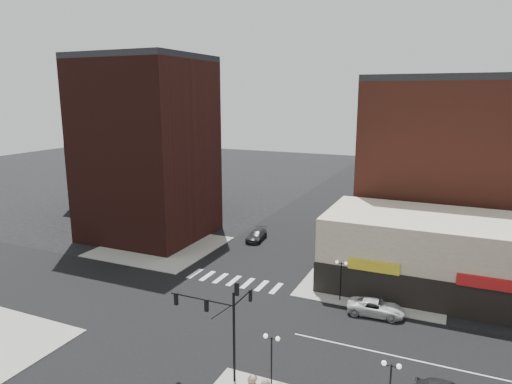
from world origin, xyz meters
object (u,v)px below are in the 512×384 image
at_px(traffic_signal, 224,314).
at_px(street_lamp_se_b, 391,377).
at_px(street_lamp_ne, 341,270).
at_px(dark_sedan_north, 256,235).
at_px(street_lamp_se_a, 272,348).
at_px(white_suv, 376,307).

relative_size(traffic_signal, street_lamp_se_b, 1.87).
height_order(street_lamp_se_b, street_lamp_ne, same).
relative_size(street_lamp_se_b, dark_sedan_north, 0.82).
xyz_separation_m(street_lamp_se_b, street_lamp_ne, (-7.00, 16.00, 0.00)).
bearing_deg(street_lamp_se_a, street_lamp_ne, 86.42).
height_order(traffic_signal, street_lamp_ne, traffic_signal).
distance_m(street_lamp_se_b, white_suv, 15.07).
distance_m(traffic_signal, street_lamp_se_a, 4.12).
xyz_separation_m(street_lamp_se_b, white_suv, (-3.20, 14.50, -2.55)).
distance_m(street_lamp_se_a, street_lamp_ne, 16.03).
relative_size(street_lamp_se_b, white_suv, 0.78).
bearing_deg(street_lamp_se_b, traffic_signal, 179.18).
bearing_deg(street_lamp_se_a, white_suv, 71.68).
bearing_deg(white_suv, street_lamp_ne, 64.68).
xyz_separation_m(traffic_signal, white_suv, (8.57, 14.33, -4.23)).
height_order(traffic_signal, street_lamp_se_a, traffic_signal).
bearing_deg(street_lamp_se_a, street_lamp_se_b, 0.00).
bearing_deg(street_lamp_ne, white_suv, -21.53).
bearing_deg(dark_sedan_north, traffic_signal, -76.27).
height_order(traffic_signal, street_lamp_se_b, traffic_signal).
bearing_deg(street_lamp_ne, dark_sedan_north, 137.21).
distance_m(street_lamp_se_a, street_lamp_se_b, 8.00).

